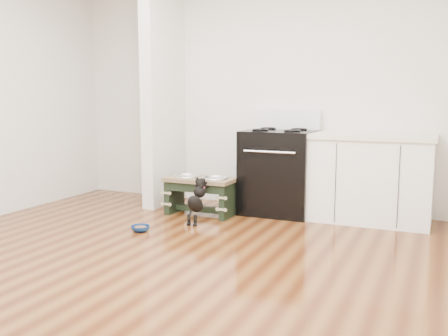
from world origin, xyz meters
TOP-DOWN VIEW (x-y plane):
  - ground at (0.00, 0.00)m, footprint 5.00×5.00m
  - room_shell at (0.00, 0.00)m, footprint 5.00×5.00m
  - partition_wall at (-1.18, 2.10)m, footprint 0.15×0.80m
  - oven_range at (0.25, 2.16)m, footprint 0.76×0.69m
  - cabinet_run at (1.23, 2.18)m, footprint 1.24×0.64m
  - dog_feeder at (-0.51, 1.72)m, footprint 0.75×0.40m
  - puppy at (-0.37, 1.37)m, footprint 0.13×0.39m
  - floor_bowl at (-0.73, 0.86)m, footprint 0.23×0.23m

SIDE VIEW (x-z plane):
  - ground at x=0.00m, z-range 0.00..0.00m
  - floor_bowl at x=-0.73m, z-range 0.00..0.06m
  - puppy at x=-0.37m, z-range 0.02..0.48m
  - dog_feeder at x=-0.51m, z-range 0.08..0.51m
  - cabinet_run at x=1.23m, z-range 0.00..0.91m
  - oven_range at x=0.25m, z-range -0.09..1.05m
  - partition_wall at x=-1.18m, z-range 0.00..2.70m
  - room_shell at x=0.00m, z-range -0.88..4.12m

